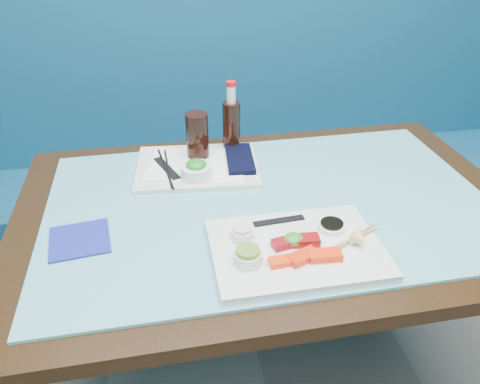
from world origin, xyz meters
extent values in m
cube|color=navy|center=(0.00, 2.22, 0.23)|extent=(3.00, 0.55, 0.45)
cube|color=navy|center=(0.00, 2.44, 0.70)|extent=(3.00, 0.12, 0.95)
cube|color=black|center=(0.00, 1.45, 0.73)|extent=(1.40, 0.90, 0.04)
cylinder|color=black|center=(-0.62, 1.82, 0.35)|extent=(0.06, 0.06, 0.71)
cylinder|color=black|center=(0.62, 1.82, 0.35)|extent=(0.06, 0.06, 0.71)
cube|color=#5AAAB5|center=(0.00, 1.45, 0.75)|extent=(1.22, 0.76, 0.01)
cube|color=white|center=(0.01, 1.22, 0.77)|extent=(0.40, 0.29, 0.02)
cube|color=#FF380A|center=(-0.04, 1.17, 0.79)|extent=(0.06, 0.03, 0.01)
cube|color=red|center=(0.01, 1.17, 0.79)|extent=(0.08, 0.06, 0.02)
cube|color=#FF300A|center=(0.06, 1.17, 0.79)|extent=(0.08, 0.04, 0.02)
cube|color=maroon|center=(-0.02, 1.23, 0.79)|extent=(0.06, 0.04, 0.02)
cube|color=maroon|center=(0.03, 1.23, 0.79)|extent=(0.06, 0.04, 0.02)
ellipsoid|color=#347B1C|center=(0.00, 1.23, 0.79)|extent=(0.06, 0.05, 0.03)
cylinder|color=white|center=(-0.12, 1.19, 0.79)|extent=(0.08, 0.08, 0.03)
cylinder|color=olive|center=(-0.12, 1.19, 0.81)|extent=(0.07, 0.07, 0.01)
cylinder|color=silver|center=(-0.11, 1.28, 0.79)|extent=(0.07, 0.07, 0.02)
cylinder|color=beige|center=(-0.11, 1.28, 0.81)|extent=(0.05, 0.05, 0.01)
cylinder|color=white|center=(0.11, 1.27, 0.79)|extent=(0.09, 0.09, 0.01)
cylinder|color=black|center=(0.11, 1.27, 0.79)|extent=(0.06, 0.06, 0.01)
cone|color=#E3D56B|center=(0.15, 1.19, 0.80)|extent=(0.05, 0.05, 0.04)
cube|color=black|center=(-0.01, 1.33, 0.78)|extent=(0.13, 0.03, 0.00)
cylinder|color=tan|center=(0.12, 1.21, 0.78)|extent=(0.21, 0.09, 0.01)
cylinder|color=#987C47|center=(0.13, 1.21, 0.78)|extent=(0.19, 0.12, 0.01)
cube|color=silver|center=(-0.18, 1.68, 0.77)|extent=(0.40, 0.31, 0.01)
cube|color=white|center=(-0.18, 1.68, 0.77)|extent=(0.34, 0.27, 0.00)
cylinder|color=white|center=(-0.19, 1.60, 0.79)|extent=(0.11, 0.11, 0.04)
ellipsoid|color=#1D7D1C|center=(-0.19, 1.60, 0.81)|extent=(0.08, 0.08, 0.03)
cylinder|color=black|center=(-0.17, 1.73, 0.84)|extent=(0.09, 0.09, 0.15)
cube|color=black|center=(-0.04, 1.68, 0.78)|extent=(0.10, 0.20, 0.01)
cylinder|color=white|center=(-0.05, 1.78, 0.78)|extent=(0.06, 0.10, 0.01)
cylinder|color=black|center=(-0.28, 1.67, 0.78)|extent=(0.04, 0.26, 0.01)
cylinder|color=black|center=(-0.27, 1.67, 0.78)|extent=(0.01, 0.24, 0.01)
cube|color=black|center=(-0.27, 1.67, 0.77)|extent=(0.08, 0.16, 0.00)
cylinder|color=black|center=(-0.05, 1.79, 0.84)|extent=(0.07, 0.07, 0.16)
cylinder|color=silver|center=(-0.05, 1.79, 0.95)|extent=(0.04, 0.04, 0.06)
cylinder|color=red|center=(-0.05, 1.79, 0.99)|extent=(0.04, 0.04, 0.01)
cube|color=navy|center=(-0.50, 1.37, 0.76)|extent=(0.16, 0.16, 0.01)
camera|label=1|loc=(-0.29, 0.40, 1.47)|focal=35.00mm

